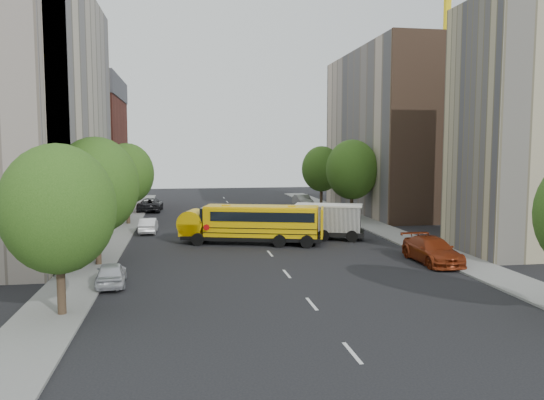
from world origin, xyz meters
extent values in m
plane|color=black|center=(0.00, 0.00, 0.00)|extent=(120.00, 120.00, 0.00)
cube|color=slate|center=(-11.50, 5.00, 0.06)|extent=(3.00, 80.00, 0.12)
cube|color=slate|center=(11.50, 5.00, 0.06)|extent=(3.00, 80.00, 0.12)
cube|color=silver|center=(0.00, 10.00, 0.01)|extent=(0.15, 64.00, 0.01)
cube|color=#BDB098|center=(-18.00, 6.00, 10.00)|extent=(10.00, 26.00, 20.00)
cube|color=maroon|center=(-18.00, 28.00, 6.50)|extent=(10.00, 15.00, 13.00)
cube|color=tan|center=(18.00, -4.50, 8.50)|extent=(10.00, 7.00, 17.00)
cube|color=beige|center=(18.00, 20.00, 9.00)|extent=(10.00, 22.00, 18.00)
cube|color=brown|center=(18.00, 9.00, 9.00)|extent=(10.10, 0.30, 18.00)
cylinder|color=yellow|center=(28.00, 28.00, 17.50)|extent=(1.00, 1.00, 35.00)
cylinder|color=#38281C|center=(-11.00, -14.00, 1.35)|extent=(0.36, 0.36, 2.70)
ellipsoid|color=#204211|center=(-11.00, -14.00, 4.65)|extent=(4.80, 4.80, 5.52)
cylinder|color=#38281C|center=(-11.00, -4.00, 1.44)|extent=(0.36, 0.36, 2.88)
ellipsoid|color=#204211|center=(-11.00, -4.00, 4.96)|extent=(5.12, 5.12, 5.89)
cylinder|color=#38281C|center=(-11.00, 14.00, 1.40)|extent=(0.36, 0.36, 2.81)
ellipsoid|color=#204211|center=(-11.00, 14.00, 4.84)|extent=(4.99, 4.99, 5.74)
cylinder|color=#38281C|center=(11.00, 14.00, 1.48)|extent=(0.36, 0.36, 2.95)
ellipsoid|color=#204211|center=(11.00, 14.00, 5.08)|extent=(5.25, 5.25, 6.04)
cylinder|color=#38281C|center=(11.00, 26.00, 1.37)|extent=(0.36, 0.36, 2.74)
ellipsoid|color=#204211|center=(11.00, 26.00, 4.71)|extent=(4.86, 4.86, 5.59)
cube|color=black|center=(-0.71, 1.93, 0.52)|extent=(10.76, 5.26, 0.28)
cube|color=#EEB604|center=(-0.08, 1.74, 1.74)|extent=(8.76, 4.63, 2.16)
cube|color=#EEB604|center=(-4.86, 3.14, 1.08)|extent=(2.23, 2.55, 0.94)
cube|color=black|center=(-3.91, 2.87, 2.21)|extent=(1.06, 2.20, 1.13)
cube|color=#EEB604|center=(-0.08, 1.74, 2.83)|extent=(8.71, 4.45, 0.13)
cube|color=black|center=(0.10, 1.69, 2.21)|extent=(8.06, 4.47, 0.70)
cube|color=black|center=(-0.08, 1.74, 0.99)|extent=(8.78, 4.68, 0.06)
cube|color=black|center=(-0.08, 1.74, 1.36)|extent=(8.78, 4.68, 0.06)
cube|color=#EEB604|center=(4.01, 0.54, 1.74)|extent=(0.80, 2.29, 2.16)
cube|color=#EEB604|center=(-2.52, 2.46, 2.93)|extent=(0.70, 0.70, 0.09)
cube|color=#EEB604|center=(1.99, 1.13, 2.93)|extent=(0.70, 0.70, 0.09)
cylinder|color=#EEB604|center=(-4.86, 3.14, 1.55)|extent=(2.50, 2.63, 1.97)
cylinder|color=red|center=(-3.95, 1.56, 1.41)|extent=(0.46, 0.17, 0.47)
cylinder|color=black|center=(-4.56, 1.83, 0.47)|extent=(0.98, 0.53, 0.94)
cylinder|color=black|center=(-3.90, 4.08, 0.47)|extent=(0.98, 0.53, 0.94)
cylinder|color=black|center=(0.94, 0.22, 0.47)|extent=(0.98, 0.53, 0.94)
cylinder|color=black|center=(1.60, 2.47, 0.47)|extent=(0.98, 0.53, 0.94)
cylinder|color=black|center=(2.74, -0.31, 0.47)|extent=(0.98, 0.53, 0.94)
cylinder|color=black|center=(3.40, 1.94, 0.47)|extent=(0.98, 0.53, 0.94)
cube|color=black|center=(5.05, 3.15, 0.55)|extent=(6.90, 4.31, 0.33)
cube|color=white|center=(5.56, 2.96, 1.69)|extent=(5.43, 3.68, 1.97)
cube|color=white|center=(2.79, 3.97, 1.37)|extent=(2.15, 2.47, 1.31)
cube|color=silver|center=(5.56, 2.96, 2.73)|extent=(5.67, 3.86, 0.13)
cylinder|color=black|center=(2.42, 2.95, 0.46)|extent=(0.96, 0.57, 0.92)
cylinder|color=black|center=(3.17, 5.00, 0.46)|extent=(0.96, 0.57, 0.92)
cylinder|color=black|center=(4.88, 2.05, 0.46)|extent=(0.96, 0.57, 0.92)
cylinder|color=black|center=(5.63, 4.10, 0.46)|extent=(0.96, 0.57, 0.92)
cylinder|color=black|center=(7.13, 1.22, 0.46)|extent=(0.96, 0.57, 0.92)
cylinder|color=black|center=(7.88, 3.27, 0.46)|extent=(0.96, 0.57, 0.92)
imported|color=silver|center=(-9.60, -9.02, 0.64)|extent=(1.77, 3.83, 1.27)
imported|color=white|center=(-8.80, 8.65, 0.65)|extent=(1.46, 3.95, 1.29)
imported|color=black|center=(-9.60, 24.69, 0.78)|extent=(2.83, 5.71, 1.55)
imported|color=maroon|center=(9.60, -6.59, 0.80)|extent=(2.28, 5.54, 1.60)
imported|color=#322E51|center=(9.60, 14.93, 0.72)|extent=(1.76, 4.24, 1.44)
imported|color=gray|center=(8.80, 26.68, 0.75)|extent=(1.87, 4.62, 1.49)
camera|label=1|loc=(-5.77, -37.33, 7.17)|focal=35.00mm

